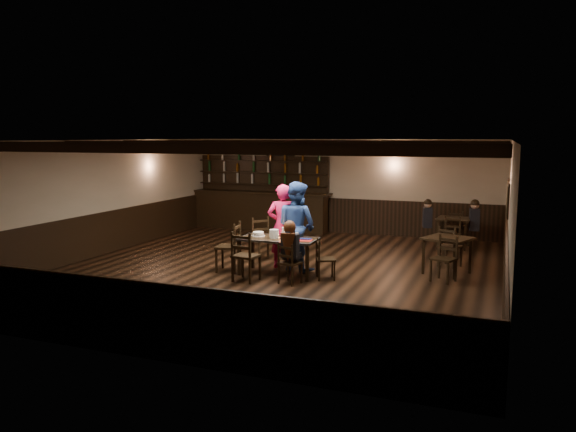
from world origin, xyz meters
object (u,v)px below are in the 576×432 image
(dining_table, at_px, (279,242))
(woman_pink, at_px, (283,226))
(man_blue, at_px, (297,226))
(bar_counter, at_px, (260,205))
(cake, at_px, (258,234))
(chair_near_left, at_px, (244,252))
(chair_near_right, at_px, (288,260))

(dining_table, xyz_separation_m, woman_pink, (-0.16, 0.63, 0.22))
(man_blue, height_order, bar_counter, bar_counter)
(cake, bearing_deg, man_blue, 34.41)
(bar_counter, bearing_deg, chair_near_left, -68.90)
(chair_near_right, xyz_separation_m, cake, (-0.92, 0.70, 0.33))
(chair_near_left, height_order, bar_counter, bar_counter)
(man_blue, distance_m, bar_counter, 5.37)
(man_blue, distance_m, cake, 0.82)
(chair_near_right, bearing_deg, woman_pink, 115.56)
(woman_pink, relative_size, bar_counter, 0.41)
(man_blue, xyz_separation_m, cake, (-0.67, -0.46, -0.14))
(chair_near_left, distance_m, woman_pink, 1.46)
(dining_table, bearing_deg, man_blue, 69.29)
(chair_near_left, bearing_deg, man_blue, 65.05)
(dining_table, distance_m, man_blue, 0.61)
(chair_near_left, distance_m, man_blue, 1.47)
(woman_pink, relative_size, man_blue, 0.96)
(chair_near_left, bearing_deg, bar_counter, 111.10)
(dining_table, relative_size, cake, 5.63)
(chair_near_right, relative_size, woman_pink, 0.45)
(chair_near_left, relative_size, bar_counter, 0.22)
(chair_near_left, height_order, cake, chair_near_left)
(woman_pink, xyz_separation_m, man_blue, (0.35, -0.11, 0.04))
(woman_pink, distance_m, man_blue, 0.37)
(dining_table, xyz_separation_m, cake, (-0.47, 0.06, 0.12))
(dining_table, distance_m, chair_near_right, 0.81)
(chair_near_left, xyz_separation_m, man_blue, (0.60, 1.29, 0.36))
(woman_pink, bearing_deg, dining_table, 84.30)
(chair_near_right, height_order, man_blue, man_blue)
(chair_near_right, relative_size, cake, 2.85)
(chair_near_right, xyz_separation_m, woman_pink, (-0.61, 1.27, 0.43))
(man_blue, bearing_deg, woman_pink, 4.38)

